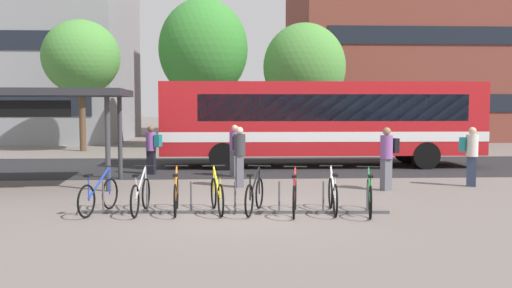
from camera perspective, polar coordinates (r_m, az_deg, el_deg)
The scene contains 21 objects.
ground at distance 12.30m, azimuth -0.80°, elevation -7.01°, with size 200.00×200.00×0.00m, color #6B605B.
bus_lane_asphalt at distance 21.33m, azimuth -1.73°, elevation -2.31°, with size 80.00×7.20×0.01m, color #232326.
city_bus at distance 21.49m, azimuth 6.44°, elevation 2.45°, with size 12.05×2.69×3.20m.
bike_rack at distance 12.19m, azimuth -2.14°, elevation -6.68°, with size 6.69×0.45×0.70m.
parked_bicycle_blue_0 at distance 12.62m, azimuth -15.78°, elevation -5.12°, with size 0.65×1.67×0.99m.
parked_bicycle_silver_1 at distance 12.40m, azimuth -11.71°, elevation -5.21°, with size 0.52×1.72×0.99m.
parked_bicycle_orange_2 at distance 12.33m, azimuth -8.16°, elevation -5.22°, with size 0.52×1.72×0.99m.
parked_bicycle_yellow_3 at distance 12.25m, azimuth -4.00°, elevation -5.25°, with size 0.52×1.71×0.99m.
parked_bicycle_black_4 at distance 12.21m, azimuth -0.16°, elevation -5.27°, with size 0.64×1.67×0.99m.
parked_bicycle_red_5 at distance 12.07m, azimuth 3.96°, elevation -5.39°, with size 0.52×1.71×0.99m.
parked_bicycle_white_6 at distance 12.33m, azimuth 7.86°, elevation -5.22°, with size 0.52×1.72×0.99m.
parked_bicycle_green_7 at distance 12.26m, azimuth 11.49°, elevation -5.31°, with size 0.55×1.70×0.99m.
transit_shelter at distance 17.40m, azimuth -22.78°, elevation 4.60°, with size 6.12×3.75×2.81m.
commuter_olive_pack_0 at distance 18.27m, azimuth -2.11°, elevation -0.30°, with size 0.58×0.59×1.71m.
commuter_teal_pack_1 at distance 17.22m, azimuth 21.07°, elevation -0.79°, with size 0.60×0.50×1.72m.
commuter_black_pack_2 at distance 15.74m, azimuth 13.27°, elevation -1.01°, with size 0.60×0.51×1.74m.
commuter_black_pack_3 at distance 15.95m, azimuth -1.72°, elevation -0.84°, with size 0.39×0.57×1.73m.
commuter_teal_pack_4 at distance 19.19m, azimuth -10.58°, elevation -0.25°, with size 0.58×0.44×1.66m.
street_tree_0 at distance 31.10m, azimuth -5.40°, elevation 9.63°, with size 4.87×4.87×8.16m.
street_tree_1 at distance 29.90m, azimuth -17.44°, elevation 8.44°, with size 3.89×3.89×6.65m.
street_tree_2 at distance 30.06m, azimuth 4.96°, elevation 7.82°, with size 4.38×4.38×6.70m.
Camera 1 is at (-0.45, -12.07, 2.35)m, focal length 39.15 mm.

